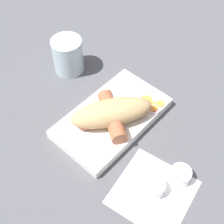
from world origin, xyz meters
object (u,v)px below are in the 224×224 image
(condiment_cup_near, at_px, (154,188))
(drink_glass, at_px, (68,55))
(condiment_cup_far, at_px, (180,176))
(food_tray, at_px, (112,118))
(sausage, at_px, (112,116))
(bread_roll, at_px, (112,112))

(condiment_cup_near, xyz_separation_m, drink_glass, (-0.13, -0.38, 0.03))
(condiment_cup_near, bearing_deg, condiment_cup_far, 157.38)
(food_tray, xyz_separation_m, sausage, (0.01, 0.01, 0.03))
(sausage, bearing_deg, condiment_cup_far, 88.56)
(bread_roll, distance_m, condiment_cup_near, 0.19)
(condiment_cup_near, height_order, condiment_cup_far, same)
(bread_roll, xyz_separation_m, sausage, (0.00, 0.00, -0.01))
(food_tray, bearing_deg, condiment_cup_far, 85.02)
(food_tray, relative_size, bread_roll, 1.39)
(food_tray, bearing_deg, bread_roll, 38.53)
(food_tray, bearing_deg, drink_glass, -104.89)
(food_tray, relative_size, drink_glass, 2.83)
(food_tray, xyz_separation_m, drink_glass, (-0.05, -0.20, 0.04))
(bread_roll, bearing_deg, drink_glass, -107.17)
(condiment_cup_near, bearing_deg, bread_roll, -110.36)
(food_tray, relative_size, condiment_cup_far, 6.08)
(sausage, distance_m, condiment_cup_far, 0.19)
(bread_roll, relative_size, condiment_cup_near, 4.38)
(condiment_cup_near, bearing_deg, food_tray, -112.62)
(food_tray, height_order, condiment_cup_near, condiment_cup_near)
(sausage, xyz_separation_m, drink_glass, (-0.07, -0.22, 0.01))
(food_tray, relative_size, condiment_cup_near, 6.08)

